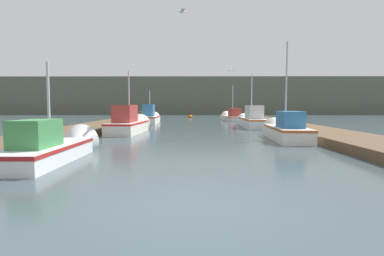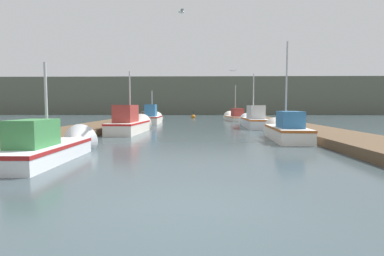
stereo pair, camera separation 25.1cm
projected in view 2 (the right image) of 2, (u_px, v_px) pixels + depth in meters
The scene contains 15 objects.
ground_plane at pixel (183, 211), 4.64m from camera, with size 200.00×200.00×0.00m.
dock_left at pixel (100, 126), 20.74m from camera, with size 2.95×40.00×0.35m.
dock_right at pixel (292, 127), 20.41m from camera, with size 2.95×40.00×0.35m.
distant_shore_ridge at pixel (198, 97), 60.40m from camera, with size 120.00×16.00×6.70m.
fishing_boat_0 at pixel (52, 146), 9.20m from camera, with size 1.47×4.79×3.31m.
fishing_boat_1 at pixel (285, 130), 14.32m from camera, with size 1.64×5.10×4.95m.
fishing_boat_2 at pixel (131, 124), 18.07m from camera, with size 1.74×5.49×4.03m.
fishing_boat_3 at pixel (253, 120), 22.66m from camera, with size 1.41×6.54×4.25m.
fishing_boat_4 at pixel (152, 118), 27.21m from camera, with size 1.56×5.11×3.31m.
fishing_boat_5 at pixel (234, 117), 32.46m from camera, with size 2.06×6.30×4.27m.
mooring_piling_1 at pixel (143, 117), 28.28m from camera, with size 0.36×0.36×1.04m.
mooring_piling_2 at pixel (261, 120), 23.46m from camera, with size 0.25×0.25×1.02m.
channel_buoy at pixel (193, 117), 38.95m from camera, with size 0.54×0.54×1.04m.
seagull_lead at pixel (181, 12), 12.93m from camera, with size 0.31×0.56×0.12m.
seagull_1 at pixel (233, 71), 23.41m from camera, with size 0.55×0.29×0.12m.
Camera 2 is at (0.26, -4.52, 1.63)m, focal length 28.00 mm.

